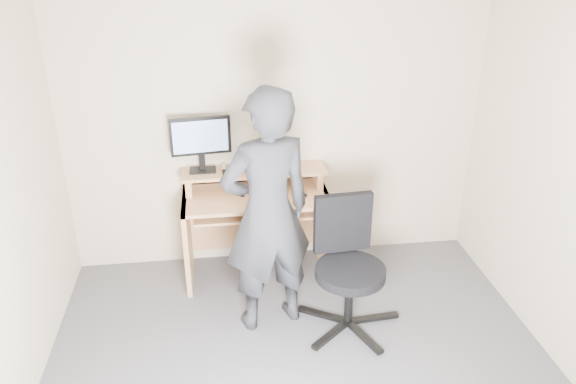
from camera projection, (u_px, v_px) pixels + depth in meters
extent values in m
cube|color=#C0AE98|center=(275.00, 124.00, 4.67)|extent=(3.50, 0.02, 2.50)
cube|color=tan|center=(188.00, 239.00, 4.68)|extent=(0.04, 0.60, 0.75)
cube|color=tan|center=(324.00, 230.00, 4.82)|extent=(0.04, 0.60, 0.75)
cube|color=tan|center=(256.00, 196.00, 4.60)|extent=(1.20, 0.60, 0.03)
cube|color=tan|center=(257.00, 211.00, 4.57)|extent=(1.02, 0.38, 0.02)
cube|color=tan|center=(189.00, 183.00, 4.63)|extent=(0.05, 0.28, 0.15)
cube|color=tan|center=(318.00, 176.00, 4.76)|extent=(0.05, 0.28, 0.15)
cube|color=tan|center=(254.00, 171.00, 4.66)|extent=(1.20, 0.30, 0.02)
cube|color=tan|center=(254.00, 214.00, 4.99)|extent=(1.20, 0.03, 0.65)
cube|color=black|center=(203.00, 170.00, 4.63)|extent=(0.22, 0.14, 0.01)
cube|color=black|center=(202.00, 161.00, 4.61)|extent=(0.05, 0.04, 0.14)
cube|color=black|center=(200.00, 136.00, 4.50)|extent=(0.49, 0.09, 0.31)
cube|color=#809DDD|center=(200.00, 137.00, 4.48)|extent=(0.44, 0.06, 0.26)
cube|color=black|center=(251.00, 157.00, 4.64)|extent=(0.08, 0.13, 0.20)
cylinder|color=#ADADB1|center=(270.00, 158.00, 4.65)|extent=(0.09, 0.09, 0.18)
cube|color=black|center=(281.00, 170.00, 4.64)|extent=(0.10, 0.14, 0.01)
cube|color=black|center=(226.00, 172.00, 4.57)|extent=(0.06, 0.05, 0.03)
torus|color=silver|center=(232.00, 166.00, 4.71)|extent=(0.18, 0.18, 0.06)
cube|color=black|center=(252.00, 209.00, 4.54)|extent=(0.46, 0.18, 0.03)
ellipsoid|color=black|center=(301.00, 195.00, 4.54)|extent=(0.11, 0.08, 0.04)
cube|color=black|center=(373.00, 318.00, 4.27)|extent=(0.39, 0.08, 0.03)
cube|color=black|center=(348.00, 305.00, 4.41)|extent=(0.14, 0.39, 0.03)
cube|color=black|center=(322.00, 315.00, 4.31)|extent=(0.36, 0.25, 0.03)
cube|color=black|center=(331.00, 335.00, 4.09)|extent=(0.33, 0.29, 0.03)
cube|color=black|center=(364.00, 337.00, 4.07)|extent=(0.20, 0.38, 0.03)
cylinder|color=black|center=(349.00, 298.00, 4.14)|extent=(0.06, 0.06, 0.41)
cylinder|color=black|center=(350.00, 272.00, 4.04)|extent=(0.51, 0.51, 0.07)
cube|color=black|center=(343.00, 223.00, 4.12)|extent=(0.43, 0.09, 0.46)
imported|color=black|center=(267.00, 213.00, 3.93)|extent=(0.77, 0.61, 1.84)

